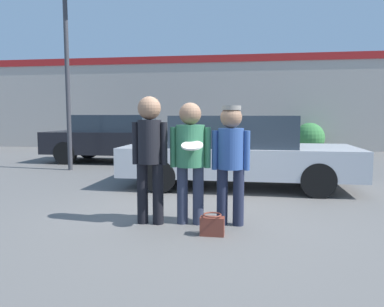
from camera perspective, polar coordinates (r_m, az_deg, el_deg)
name	(u,v)px	position (r m, az deg, el deg)	size (l,w,h in m)	color
ground_plane	(195,217)	(5.57, 0.43, -9.72)	(56.00, 56.00, 0.00)	#5B5956
storefront_building	(233,102)	(16.24, 6.26, 7.79)	(24.00, 0.22, 4.03)	#B2A89E
person_left	(150,149)	(5.12, -6.46, 0.74)	(0.49, 0.32, 1.75)	black
person_middle_with_frisbee	(190,152)	(5.08, -0.26, 0.27)	(0.56, 0.61, 1.67)	#2D3347
person_right	(231,154)	(5.05, 5.92, -0.15)	(0.51, 0.34, 1.62)	#1E2338
parked_car_near	(237,151)	(7.88, 6.87, 0.34)	(4.74, 1.95, 1.48)	#B7BABF
parked_car_far	(117,138)	(12.17, -11.38, 2.33)	(4.42, 1.86, 1.50)	black
street_lamp	(73,45)	(10.74, -17.63, 15.53)	(1.15, 0.35, 5.44)	#38383D
shrub	(309,138)	(15.63, 17.46, 2.31)	(1.19, 1.19, 1.19)	#387A3D
handbag	(212,225)	(4.75, 3.10, -10.84)	(0.30, 0.23, 0.27)	brown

